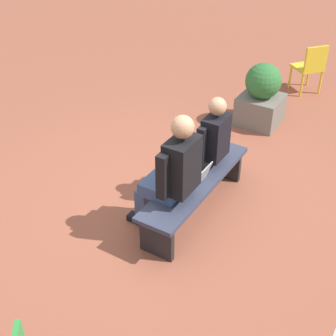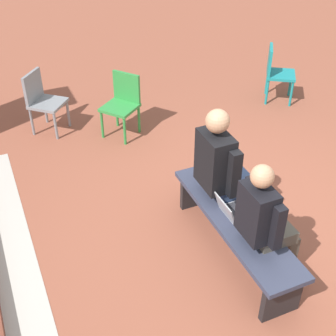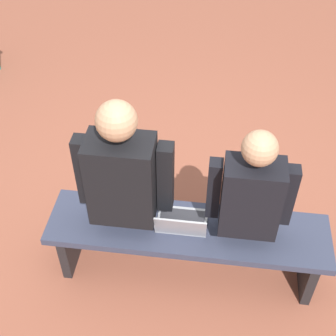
{
  "view_description": "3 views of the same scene",
  "coord_description": "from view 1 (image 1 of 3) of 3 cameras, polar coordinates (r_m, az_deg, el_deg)",
  "views": [
    {
      "loc": [
        3.56,
        2.22,
        3.39
      ],
      "look_at": [
        0.44,
        0.32,
        0.93
      ],
      "focal_mm": 50.0,
      "sensor_mm": 36.0,
      "label": 1
    },
    {
      "loc": [
        -2.9,
        2.22,
        3.38
      ],
      "look_at": [
        0.34,
        0.81,
        0.86
      ],
      "focal_mm": 50.0,
      "sensor_mm": 36.0,
      "label": 2
    },
    {
      "loc": [
        -0.25,
        2.22,
        2.77
      ],
      "look_at": [
        0.0,
        0.27,
        0.9
      ],
      "focal_mm": 50.0,
      "sensor_mm": 36.0,
      "label": 3
    }
  ],
  "objects": [
    {
      "name": "planter",
      "position": [
        7.05,
        11.32,
        8.53
      ],
      "size": [
        0.6,
        0.6,
        0.94
      ],
      "color": "#6B665B",
      "rests_on": "ground"
    },
    {
      "name": "person_student",
      "position": [
        5.25,
        4.75,
        2.93
      ],
      "size": [
        0.51,
        0.64,
        1.29
      ],
      "color": "#4C473D",
      "rests_on": "ground"
    },
    {
      "name": "person_adult",
      "position": [
        4.67,
        0.49,
        -0.54
      ],
      "size": [
        0.58,
        0.73,
        1.41
      ],
      "color": "#384C75",
      "rests_on": "ground"
    },
    {
      "name": "ground_plane",
      "position": [
        5.4,
        -0.43,
        -4.94
      ],
      "size": [
        60.0,
        60.0,
        0.0
      ],
      "primitive_type": "plane",
      "color": "brown"
    },
    {
      "name": "bench",
      "position": [
        5.15,
        3.39,
        -2.23
      ],
      "size": [
        1.8,
        0.44,
        0.45
      ],
      "color": "#33384C",
      "rests_on": "ground"
    },
    {
      "name": "laptop",
      "position": [
        5.03,
        3.34,
        -1.17
      ],
      "size": [
        0.32,
        0.29,
        0.21
      ],
      "color": "#9EA0A5",
      "rests_on": "bench"
    },
    {
      "name": "plastic_chair_far_right",
      "position": [
        8.24,
        16.97,
        11.85
      ],
      "size": [
        0.59,
        0.59,
        0.84
      ],
      "color": "gold",
      "rests_on": "ground"
    }
  ]
}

